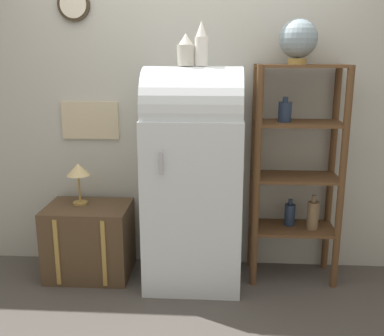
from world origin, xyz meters
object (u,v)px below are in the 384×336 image
at_px(vase_center, 201,45).
at_px(desk_lamp, 78,172).
at_px(refrigerator, 193,174).
at_px(suitcase_trunk, 89,240).
at_px(vase_left, 186,51).
at_px(globe, 298,39).

relative_size(vase_center, desk_lamp, 0.93).
xyz_separation_m(refrigerator, desk_lamp, (-0.86, 0.08, -0.02)).
height_order(suitcase_trunk, vase_left, vase_left).
distance_m(suitcase_trunk, globe, 2.11).
relative_size(refrigerator, vase_center, 5.39).
bearing_deg(refrigerator, suitcase_trunk, 177.52).
bearing_deg(suitcase_trunk, refrigerator, -2.48).
height_order(vase_left, vase_center, vase_center).
bearing_deg(vase_left, desk_lamp, 174.26).
xyz_separation_m(refrigerator, vase_center, (0.05, 0.00, 0.89)).
relative_size(suitcase_trunk, vase_center, 2.12).
bearing_deg(vase_center, refrigerator, -176.37).
xyz_separation_m(globe, vase_left, (-0.76, -0.10, -0.08)).
relative_size(refrigerator, vase_left, 7.42).
bearing_deg(suitcase_trunk, vase_center, -2.09).
bearing_deg(desk_lamp, suitcase_trunk, -35.19).
xyz_separation_m(suitcase_trunk, vase_center, (0.85, -0.03, 1.44)).
xyz_separation_m(suitcase_trunk, globe, (1.50, 0.06, 1.48)).
height_order(refrigerator, vase_left, vase_left).
bearing_deg(globe, vase_left, -172.60).
relative_size(refrigerator, desk_lamp, 5.01).
height_order(suitcase_trunk, desk_lamp, desk_lamp).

